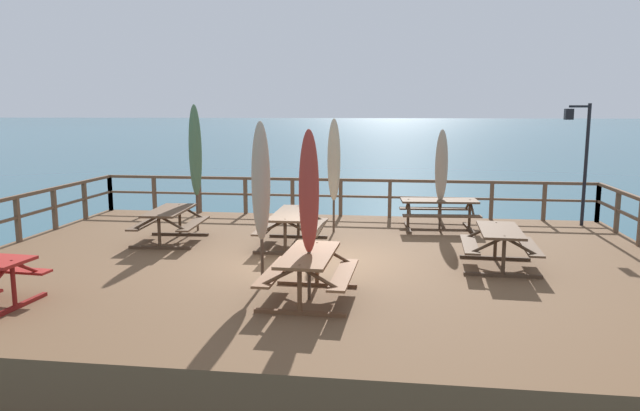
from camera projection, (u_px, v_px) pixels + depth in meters
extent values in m
plane|color=#2D5B6B|center=(315.00, 300.00, 12.22)|extent=(600.00, 600.00, 0.00)
cube|color=brown|center=(315.00, 280.00, 12.15)|extent=(14.38, 10.65, 0.84)
cube|color=brown|center=(341.00, 180.00, 16.98)|extent=(14.08, 0.09, 0.08)
cube|color=brown|center=(341.00, 196.00, 17.05)|extent=(14.08, 0.07, 0.06)
cube|color=brown|center=(110.00, 193.00, 18.01)|extent=(0.10, 0.10, 1.05)
cube|color=brown|center=(154.00, 194.00, 17.82)|extent=(0.10, 0.10, 1.05)
cube|color=brown|center=(199.00, 195.00, 17.63)|extent=(0.10, 0.10, 1.05)
cube|color=brown|center=(245.00, 196.00, 17.44)|extent=(0.10, 0.10, 1.05)
cube|color=brown|center=(293.00, 197.00, 17.25)|extent=(0.10, 0.10, 1.05)
cube|color=brown|center=(341.00, 198.00, 17.06)|extent=(0.10, 0.10, 1.05)
cube|color=brown|center=(390.00, 199.00, 16.87)|extent=(0.10, 0.10, 1.05)
cube|color=brown|center=(440.00, 200.00, 16.69)|extent=(0.10, 0.10, 1.05)
cube|color=brown|center=(491.00, 201.00, 16.50)|extent=(0.10, 0.10, 1.05)
cube|color=brown|center=(544.00, 202.00, 16.31)|extent=(0.10, 0.10, 1.05)
cube|color=brown|center=(598.00, 203.00, 16.12)|extent=(0.10, 0.10, 1.05)
cube|color=brown|center=(18.00, 220.00, 13.67)|extent=(0.10, 0.10, 1.05)
cube|color=brown|center=(54.00, 209.00, 15.12)|extent=(0.10, 0.10, 1.05)
cube|color=brown|center=(85.00, 201.00, 16.56)|extent=(0.10, 0.10, 1.05)
cube|color=brown|center=(110.00, 193.00, 18.01)|extent=(0.10, 0.10, 1.05)
cube|color=brown|center=(617.00, 212.00, 14.67)|extent=(0.10, 0.10, 1.05)
cube|color=brown|center=(598.00, 203.00, 16.12)|extent=(0.10, 0.10, 1.05)
cube|color=brown|center=(500.00, 230.00, 11.38)|extent=(0.83, 1.71, 0.05)
cube|color=brown|center=(530.00, 247.00, 11.33)|extent=(0.35, 1.69, 0.04)
cube|color=brown|center=(470.00, 244.00, 11.53)|extent=(0.35, 1.69, 0.04)
cube|color=#432F1F|center=(503.00, 275.00, 10.85)|extent=(1.40, 0.14, 0.06)
cylinder|color=#432F1F|center=(504.00, 257.00, 10.80)|extent=(0.07, 0.07, 0.74)
cylinder|color=#432F1F|center=(520.00, 246.00, 10.72)|extent=(0.63, 0.08, 0.37)
cylinder|color=#432F1F|center=(488.00, 245.00, 10.81)|extent=(0.63, 0.08, 0.37)
cube|color=#432F1F|center=(495.00, 258.00, 12.14)|extent=(1.40, 0.14, 0.06)
cylinder|color=#432F1F|center=(495.00, 242.00, 12.08)|extent=(0.07, 0.07, 0.74)
cylinder|color=#432F1F|center=(510.00, 232.00, 12.00)|extent=(0.63, 0.08, 0.37)
cylinder|color=#432F1F|center=(482.00, 231.00, 12.10)|extent=(0.63, 0.08, 0.37)
cube|color=brown|center=(309.00, 255.00, 9.46)|extent=(0.82, 1.88, 0.05)
cube|color=brown|center=(344.00, 274.00, 9.41)|extent=(0.34, 1.87, 0.04)
cube|color=brown|center=(275.00, 271.00, 9.59)|extent=(0.34, 1.87, 0.04)
cube|color=brown|center=(300.00, 313.00, 8.84)|extent=(1.40, 0.12, 0.06)
cylinder|color=brown|center=(300.00, 291.00, 8.78)|extent=(0.07, 0.07, 0.74)
cylinder|color=brown|center=(318.00, 277.00, 8.70)|extent=(0.63, 0.08, 0.37)
cylinder|color=brown|center=(281.00, 276.00, 8.79)|extent=(0.63, 0.08, 0.37)
cube|color=brown|center=(317.00, 284.00, 10.30)|extent=(1.40, 0.12, 0.06)
cylinder|color=brown|center=(317.00, 265.00, 10.24)|extent=(0.07, 0.07, 0.74)
cylinder|color=brown|center=(333.00, 253.00, 10.16)|extent=(0.63, 0.08, 0.37)
cylinder|color=brown|center=(301.00, 252.00, 10.26)|extent=(0.63, 0.08, 0.37)
cube|color=brown|center=(169.00, 210.00, 13.64)|extent=(0.87, 1.86, 0.05)
cube|color=brown|center=(194.00, 224.00, 13.65)|extent=(0.39, 1.83, 0.04)
cube|color=brown|center=(146.00, 223.00, 13.73)|extent=(0.39, 1.83, 0.04)
cube|color=#432F1F|center=(160.00, 248.00, 13.04)|extent=(1.40, 0.16, 0.06)
cylinder|color=#432F1F|center=(159.00, 233.00, 12.98)|extent=(0.07, 0.07, 0.74)
cylinder|color=#432F1F|center=(171.00, 223.00, 12.93)|extent=(0.63, 0.09, 0.37)
cylinder|color=#432F1F|center=(146.00, 223.00, 12.97)|extent=(0.63, 0.09, 0.37)
cube|color=#432F1F|center=(180.00, 234.00, 14.47)|extent=(1.40, 0.16, 0.06)
cylinder|color=#432F1F|center=(180.00, 220.00, 14.42)|extent=(0.07, 0.07, 0.74)
cylinder|color=#432F1F|center=(191.00, 212.00, 14.36)|extent=(0.63, 0.09, 0.37)
cylinder|color=#432F1F|center=(168.00, 211.00, 14.41)|extent=(0.63, 0.09, 0.37)
cube|color=brown|center=(439.00, 201.00, 15.13)|extent=(1.97, 0.90, 0.05)
cube|color=brown|center=(442.00, 216.00, 14.62)|extent=(1.94, 0.42, 0.04)
cube|color=brown|center=(436.00, 209.00, 15.73)|extent=(1.94, 0.42, 0.04)
cube|color=#432F1F|center=(408.00, 228.00, 15.29)|extent=(0.18, 1.40, 0.06)
cylinder|color=#432F1F|center=(408.00, 215.00, 15.23)|extent=(0.07, 0.07, 0.74)
cylinder|color=#432F1F|center=(409.00, 208.00, 14.92)|extent=(0.10, 0.63, 0.37)
cylinder|color=#432F1F|center=(407.00, 204.00, 15.47)|extent=(0.10, 0.63, 0.37)
cube|color=#432F1F|center=(469.00, 228.00, 15.19)|extent=(0.18, 1.40, 0.06)
cylinder|color=#432F1F|center=(470.00, 215.00, 15.14)|extent=(0.07, 0.07, 0.74)
cylinder|color=#432F1F|center=(472.00, 209.00, 14.83)|extent=(0.10, 0.63, 0.37)
cylinder|color=#432F1F|center=(468.00, 205.00, 15.38)|extent=(0.10, 0.63, 0.37)
cube|color=brown|center=(292.00, 213.00, 13.25)|extent=(0.79, 2.11, 0.05)
cube|color=brown|center=(317.00, 227.00, 13.23)|extent=(0.31, 2.10, 0.04)
cube|color=brown|center=(268.00, 226.00, 13.37)|extent=(0.31, 2.10, 0.04)
cube|color=#432F1F|center=(285.00, 253.00, 12.51)|extent=(1.40, 0.10, 0.06)
cylinder|color=#432F1F|center=(285.00, 238.00, 12.46)|extent=(0.07, 0.07, 0.74)
cylinder|color=#432F1F|center=(298.00, 228.00, 12.39)|extent=(0.63, 0.06, 0.37)
cylinder|color=#432F1F|center=(272.00, 227.00, 12.46)|extent=(0.63, 0.06, 0.37)
cube|color=#432F1F|center=(298.00, 236.00, 14.22)|extent=(1.40, 0.10, 0.06)
cylinder|color=#432F1F|center=(298.00, 222.00, 14.17)|extent=(0.07, 0.07, 0.74)
cylinder|color=#432F1F|center=(310.00, 214.00, 14.10)|extent=(0.63, 0.06, 0.37)
cylinder|color=#432F1F|center=(287.00, 213.00, 14.16)|extent=(0.63, 0.06, 0.37)
cube|color=maroon|center=(3.00, 270.00, 9.70)|extent=(1.68, 0.40, 0.04)
cube|color=maroon|center=(15.00, 307.00, 9.09)|extent=(0.18, 1.40, 0.06)
cylinder|color=maroon|center=(14.00, 286.00, 9.03)|extent=(0.07, 0.07, 0.74)
cylinder|color=maroon|center=(25.00, 267.00, 9.27)|extent=(0.10, 0.63, 0.37)
cylinder|color=#4C3828|center=(196.00, 172.00, 14.83)|extent=(0.06, 0.06, 3.00)
ellipsoid|color=#4C704C|center=(195.00, 150.00, 14.75)|extent=(0.32, 0.32, 2.28)
cylinder|color=#2D432D|center=(196.00, 157.00, 14.77)|extent=(0.21, 0.21, 0.05)
cone|color=#4C3828|center=(194.00, 108.00, 14.58)|extent=(0.10, 0.10, 0.14)
cylinder|color=#4C3828|center=(309.00, 220.00, 9.37)|extent=(0.06, 0.06, 2.59)
ellipsoid|color=#A33328|center=(309.00, 192.00, 9.30)|extent=(0.32, 0.32, 1.97)
cylinder|color=maroon|center=(309.00, 201.00, 9.33)|extent=(0.21, 0.21, 0.05)
cone|color=#4C3828|center=(309.00, 134.00, 9.16)|extent=(0.10, 0.10, 0.14)
cylinder|color=#4C3828|center=(261.00, 209.00, 10.14)|extent=(0.06, 0.06, 2.69)
ellipsoid|color=tan|center=(261.00, 181.00, 10.07)|extent=(0.32, 0.32, 2.05)
cylinder|color=#685B4C|center=(261.00, 190.00, 10.09)|extent=(0.21, 0.21, 0.05)
cone|color=#4C3828|center=(260.00, 126.00, 9.92)|extent=(0.10, 0.10, 0.14)
cylinder|color=#4C3828|center=(441.00, 182.00, 15.10)|extent=(0.06, 0.06, 2.41)
ellipsoid|color=tan|center=(441.00, 166.00, 15.03)|extent=(0.32, 0.32, 1.83)
cylinder|color=#685B4C|center=(441.00, 171.00, 15.05)|extent=(0.21, 0.21, 0.05)
cone|color=#4C3828|center=(443.00, 132.00, 14.90)|extent=(0.10, 0.10, 0.14)
cylinder|color=#4C3828|center=(334.00, 179.00, 14.64)|extent=(0.06, 0.06, 2.68)
ellipsoid|color=#CCB793|center=(334.00, 160.00, 14.57)|extent=(0.32, 0.32, 2.03)
cylinder|color=#7A6E58|center=(334.00, 166.00, 14.59)|extent=(0.21, 0.21, 0.05)
cone|color=#4C3828|center=(334.00, 122.00, 14.42)|extent=(0.10, 0.10, 0.14)
cylinder|color=black|center=(586.00, 165.00, 15.48)|extent=(0.09, 0.09, 3.20)
cylinder|color=black|center=(580.00, 106.00, 15.22)|extent=(0.55, 0.18, 0.06)
cube|color=black|center=(569.00, 114.00, 15.23)|extent=(0.20, 0.20, 0.28)
sphere|color=#F4E08C|center=(569.00, 114.00, 15.23)|extent=(0.14, 0.14, 0.14)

